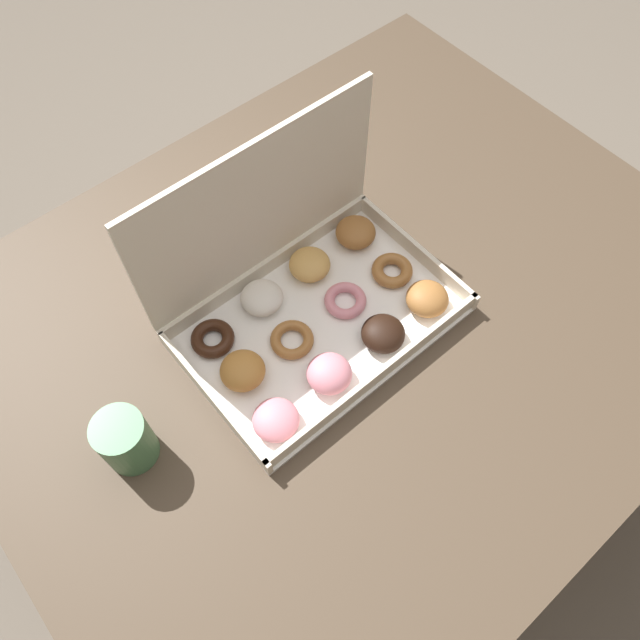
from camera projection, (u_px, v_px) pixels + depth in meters
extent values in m
plane|color=#6B6054|center=(339.00, 450.00, 1.64)|extent=(8.00, 8.00, 0.00)
cube|color=#4C3D2D|center=(351.00, 310.00, 1.02)|extent=(1.20, 0.98, 0.03)
cylinder|color=#4C3D2D|center=(12.00, 405.00, 1.32)|extent=(0.06, 0.06, 0.70)
cylinder|color=#4C3D2D|center=(389.00, 160.00, 1.68)|extent=(0.06, 0.06, 0.70)
cube|color=white|center=(320.00, 324.00, 0.98)|extent=(0.42, 0.27, 0.01)
cube|color=beige|center=(377.00, 377.00, 0.92)|extent=(0.42, 0.01, 0.03)
cube|color=beige|center=(269.00, 265.00, 1.02)|extent=(0.42, 0.01, 0.03)
cube|color=beige|center=(211.00, 397.00, 0.90)|extent=(0.01, 0.27, 0.03)
cube|color=beige|center=(415.00, 249.00, 1.03)|extent=(0.01, 0.27, 0.03)
cube|color=beige|center=(258.00, 207.00, 0.90)|extent=(0.42, 0.01, 0.25)
ellipsoid|color=pink|center=(276.00, 420.00, 0.88)|extent=(0.07, 0.07, 0.03)
ellipsoid|color=pink|center=(329.00, 374.00, 0.91)|extent=(0.07, 0.07, 0.04)
ellipsoid|color=black|center=(383.00, 334.00, 0.95)|extent=(0.07, 0.07, 0.04)
ellipsoid|color=#9E6633|center=(427.00, 299.00, 0.98)|extent=(0.07, 0.07, 0.04)
ellipsoid|color=#B77A38|center=(243.00, 371.00, 0.92)|extent=(0.07, 0.07, 0.04)
torus|color=#9E6633|center=(292.00, 340.00, 0.96)|extent=(0.07, 0.07, 0.02)
torus|color=pink|center=(345.00, 300.00, 0.99)|extent=(0.07, 0.07, 0.02)
torus|color=#9E6633|center=(391.00, 270.00, 1.02)|extent=(0.07, 0.07, 0.02)
torus|color=#381E11|center=(213.00, 339.00, 0.95)|extent=(0.07, 0.07, 0.02)
ellipsoid|color=white|center=(262.00, 298.00, 0.98)|extent=(0.07, 0.07, 0.03)
ellipsoid|color=tan|center=(310.00, 264.00, 1.01)|extent=(0.07, 0.07, 0.04)
ellipsoid|color=#9E6633|center=(356.00, 232.00, 1.05)|extent=(0.07, 0.07, 0.04)
cylinder|color=#4C8456|center=(125.00, 440.00, 0.84)|extent=(0.07, 0.07, 0.09)
cylinder|color=black|center=(116.00, 429.00, 0.81)|extent=(0.06, 0.06, 0.01)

